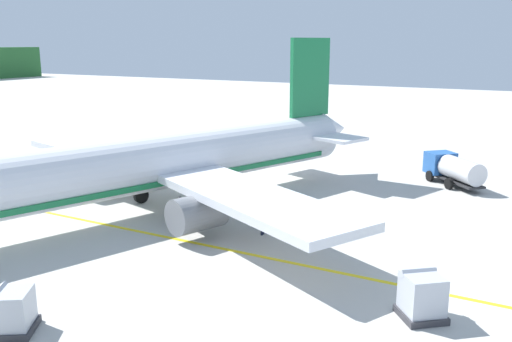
{
  "coord_description": "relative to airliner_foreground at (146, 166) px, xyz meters",
  "views": [
    {
      "loc": [
        -26.72,
        -2.8,
        11.54
      ],
      "look_at": [
        3.48,
        13.61,
        3.47
      ],
      "focal_mm": 38.61,
      "sensor_mm": 36.0,
      "label": 1
    }
  ],
  "objects": [
    {
      "name": "airliner_foreground",
      "position": [
        0.0,
        0.0,
        0.0
      ],
      "size": [
        40.21,
        33.73,
        11.9
      ],
      "color": "silver",
      "rests_on": "ground"
    },
    {
      "name": "cargo_container_mid",
      "position": [
        -6.02,
        -19.78,
        -2.4
      ],
      "size": [
        2.49,
        2.49,
        2.09
      ],
      "color": "#333338",
      "rests_on": "ground"
    },
    {
      "name": "cargo_container_near",
      "position": [
        -15.2,
        -5.38,
        -2.49
      ],
      "size": [
        2.45,
        2.45,
        1.91
      ],
      "color": "#333338",
      "rests_on": "ground"
    },
    {
      "name": "service_truck_baggage",
      "position": [
        18.19,
        -17.11,
        -1.99
      ],
      "size": [
        5.64,
        5.54,
        2.4
      ],
      "color": "#2659A5",
      "rests_on": "ground"
    },
    {
      "name": "apron_guide_line",
      "position": [
        -3.2,
        -4.8,
        -3.39
      ],
      "size": [
        0.3,
        60.0,
        0.01
      ],
      "primitive_type": "cube",
      "color": "yellow",
      "rests_on": "ground"
    },
    {
      "name": "crew_loader_left",
      "position": [
        -0.03,
        -8.93,
        -2.4
      ],
      "size": [
        0.63,
        0.24,
        1.68
      ],
      "color": "#191E33",
      "rests_on": "ground"
    }
  ]
}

